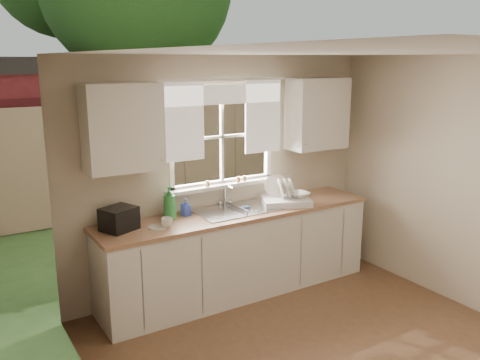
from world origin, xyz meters
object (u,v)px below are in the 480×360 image
soap_bottle_a (170,203)px  dish_rack (285,198)px  black_appliance (119,219)px  cup (167,223)px

soap_bottle_a → dish_rack: bearing=-5.7°
soap_bottle_a → black_appliance: (-0.53, -0.04, -0.06)m
black_appliance → soap_bottle_a: bearing=-18.7°
dish_rack → cup: bearing=-178.1°
dish_rack → black_appliance: dish_rack is taller
soap_bottle_a → black_appliance: size_ratio=1.17×
soap_bottle_a → black_appliance: soap_bottle_a is taller
dish_rack → black_appliance: bearing=176.5°
dish_rack → black_appliance: 1.84m
dish_rack → cup: dish_rack is taller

